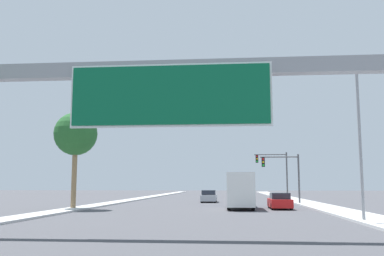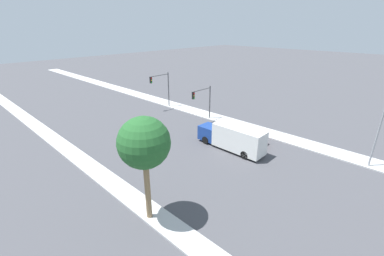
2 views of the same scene
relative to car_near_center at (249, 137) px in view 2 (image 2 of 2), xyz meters
name	(u,v)px [view 2 (image 2 of 2)]	position (x,y,z in m)	size (l,w,h in m)	color
sidewalk_right	(166,103)	(4.25, 21.60, -0.60)	(3.00, 120.00, 0.15)	#B9B9B9
median_strip_left	(48,135)	(-17.75, 21.60, -0.60)	(2.00, 120.00, 0.15)	#B9B9B9
car_near_center	(249,137)	(0.00, 0.00, 0.00)	(1.81, 4.63, 1.43)	red
car_mid_left	(143,125)	(-7.00, 13.79, 0.01)	(1.84, 4.68, 1.46)	#A5A8AD
truck_box_primary	(233,138)	(-3.50, 0.25, 0.94)	(2.33, 8.95, 3.18)	navy
traffic_light_near_intersection	(204,98)	(1.80, 9.60, 3.08)	(4.33, 0.32, 5.53)	#4C4C4F
traffic_light_mid_block	(163,85)	(1.90, 19.60, 3.68)	(4.41, 0.32, 6.49)	#4C4C4F
palm_tree_background	(144,144)	(-18.17, -2.09, 5.92)	(3.85, 3.85, 8.60)	#8C704C
street_lamp_right	(382,119)	(2.99, -13.05, 4.97)	(2.98, 0.28, 9.58)	gray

